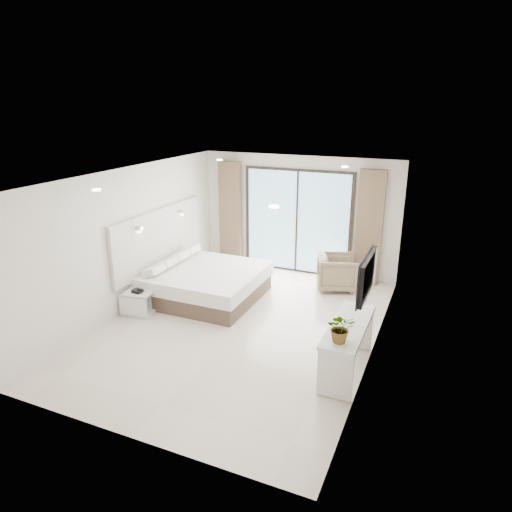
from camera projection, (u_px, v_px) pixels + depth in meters
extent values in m
plane|color=beige|center=(241.00, 326.00, 8.17)|extent=(6.20, 6.20, 0.00)
cube|color=silver|center=(298.00, 215.00, 10.42)|extent=(4.60, 0.02, 2.70)
cube|color=silver|center=(120.00, 338.00, 5.04)|extent=(4.60, 0.02, 2.70)
cube|color=silver|center=(130.00, 240.00, 8.59)|extent=(0.02, 6.20, 2.70)
cube|color=silver|center=(378.00, 275.00, 6.87)|extent=(0.02, 6.20, 2.70)
cube|color=white|center=(239.00, 175.00, 7.29)|extent=(4.60, 6.20, 0.02)
cube|color=silver|center=(160.00, 238.00, 9.40)|extent=(0.08, 3.00, 1.20)
cube|color=black|center=(368.00, 276.00, 6.26)|extent=(0.06, 1.00, 0.58)
cube|color=black|center=(365.00, 276.00, 6.28)|extent=(0.02, 1.04, 0.62)
cube|color=black|center=(297.00, 222.00, 10.44)|extent=(2.56, 0.04, 2.42)
cube|color=#9AD6F6|center=(297.00, 222.00, 10.42)|extent=(2.40, 0.01, 2.30)
cube|color=brown|center=(230.00, 214.00, 10.95)|extent=(0.55, 0.14, 2.50)
cube|color=brown|center=(369.00, 228.00, 9.71)|extent=(0.55, 0.14, 2.50)
cylinder|color=white|center=(97.00, 190.00, 6.22)|extent=(0.12, 0.12, 0.02)
cylinder|color=white|center=(274.00, 207.00, 5.25)|extent=(0.12, 0.12, 0.02)
cylinder|color=white|center=(219.00, 160.00, 9.35)|extent=(0.12, 0.12, 0.02)
cylinder|color=white|center=(345.00, 167.00, 8.37)|extent=(0.12, 0.12, 0.02)
cube|color=brown|center=(206.00, 290.00, 9.32)|extent=(2.09, 1.99, 0.33)
cube|color=white|center=(205.00, 276.00, 9.23)|extent=(2.18, 2.07, 0.27)
cube|color=white|center=(154.00, 272.00, 8.85)|extent=(0.28, 0.42, 0.14)
cube|color=white|center=(167.00, 265.00, 9.24)|extent=(0.28, 0.42, 0.14)
cube|color=white|center=(179.00, 258.00, 9.64)|extent=(0.28, 0.42, 0.14)
cube|color=white|center=(190.00, 252.00, 10.03)|extent=(0.28, 0.42, 0.14)
cube|color=silver|center=(138.00, 293.00, 8.51)|extent=(0.55, 0.48, 0.05)
cube|color=silver|center=(140.00, 313.00, 8.64)|extent=(0.55, 0.48, 0.05)
cube|color=silver|center=(133.00, 307.00, 8.42)|extent=(0.50, 0.12, 0.41)
cube|color=silver|center=(145.00, 299.00, 8.73)|extent=(0.50, 0.12, 0.41)
cube|color=black|center=(137.00, 291.00, 8.46)|extent=(0.19, 0.15, 0.06)
cube|color=silver|center=(349.00, 326.00, 6.60)|extent=(0.50, 1.61, 0.06)
cube|color=silver|center=(335.00, 375.00, 6.10)|extent=(0.48, 0.06, 0.71)
cube|color=silver|center=(357.00, 328.00, 7.36)|extent=(0.48, 0.06, 0.71)
imported|color=#33662D|center=(341.00, 331.00, 6.07)|extent=(0.48, 0.51, 0.32)
imported|color=#857A57|center=(337.00, 271.00, 9.69)|extent=(0.96, 0.99, 0.82)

